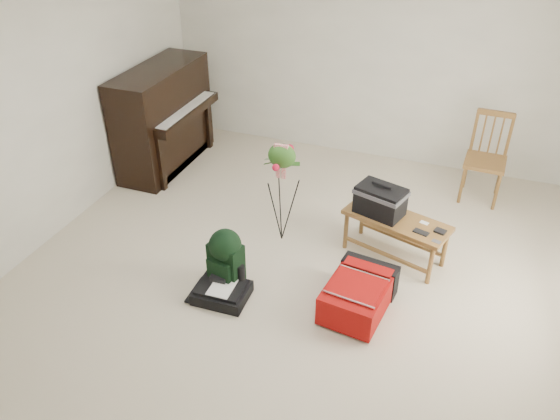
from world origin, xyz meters
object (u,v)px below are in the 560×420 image
at_px(red_suitcase, 360,291).
at_px(black_duffel, 222,291).
at_px(green_backpack, 226,256).
at_px(flower_stand, 282,194).
at_px(piano, 164,120).
at_px(dining_chair, 486,159).
at_px(bench, 385,208).

distance_m(red_suitcase, black_duffel, 1.22).
relative_size(red_suitcase, green_backpack, 1.30).
distance_m(green_backpack, flower_stand, 0.91).
height_order(black_duffel, flower_stand, flower_stand).
xyz_separation_m(black_duffel, green_backpack, (-0.03, 0.18, 0.26)).
distance_m(piano, flower_stand, 2.20).
xyz_separation_m(dining_chair, green_backpack, (-2.06, -2.44, -0.16)).
height_order(piano, bench, piano).
relative_size(dining_chair, black_duffel, 2.09).
distance_m(piano, bench, 3.09).
relative_size(black_duffel, green_backpack, 0.80).
xyz_separation_m(bench, black_duffel, (-1.19, -1.12, -0.47)).
height_order(dining_chair, green_backpack, dining_chair).
height_order(bench, black_duffel, bench).
bearing_deg(dining_chair, piano, -169.34).
bearing_deg(bench, dining_chair, 77.81).
distance_m(dining_chair, black_duffel, 3.34).
relative_size(bench, flower_stand, 0.96).
bearing_deg(black_duffel, dining_chair, 50.19).
bearing_deg(dining_chair, flower_stand, -136.73).
relative_size(bench, dining_chair, 1.07).
distance_m(dining_chair, red_suitcase, 2.46).
bearing_deg(piano, red_suitcase, -30.78).
height_order(bench, red_suitcase, bench).
distance_m(black_duffel, green_backpack, 0.31).
relative_size(piano, bench, 1.40).
bearing_deg(red_suitcase, green_backpack, -165.05).
distance_m(bench, black_duffel, 1.70).
relative_size(bench, red_suitcase, 1.38).
xyz_separation_m(bench, flower_stand, (-1.00, -0.09, 0.00)).
height_order(piano, green_backpack, piano).
bearing_deg(red_suitcase, flower_stand, 152.03).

